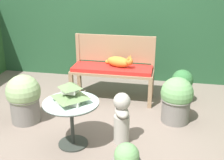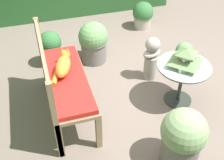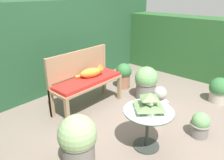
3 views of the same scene
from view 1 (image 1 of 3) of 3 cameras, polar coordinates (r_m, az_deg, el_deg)
The scene contains 11 objects.
ground at distance 3.83m, azimuth -2.44°, elevation -9.40°, with size 30.00×30.00×0.00m, color #75665B.
foliage_hedge_back at distance 5.74m, azimuth 3.06°, elevation 10.46°, with size 6.40×0.97×1.79m, color #234C2D.
garden_bench at distance 4.44m, azimuth 0.06°, elevation 1.75°, with size 1.30×0.47×0.55m.
bench_backrest at distance 4.57m, azimuth 0.58°, elevation 5.57°, with size 1.30×0.06×1.01m.
cat at distance 4.38m, azimuth 1.54°, elevation 3.73°, with size 0.47×0.31×0.21m.
patio_table at distance 3.28m, azimuth -8.24°, elevation -6.33°, with size 0.65×0.65×0.56m.
pagoda_birdhouse at distance 3.19m, azimuth -8.45°, elevation -2.74°, with size 0.35×0.35×0.24m.
garden_bust at distance 3.34m, azimuth 1.98°, elevation -7.53°, with size 0.25×0.32×0.65m.
potted_plant_bench_right at distance 4.51m, azimuth 14.01°, elevation -1.03°, with size 0.33×0.33×0.55m.
potted_plant_table_far at distance 3.99m, azimuth -17.44°, elevation -3.51°, with size 0.46×0.46×0.67m.
potted_plant_path_edge at distance 3.91m, azimuth 12.96°, elevation -3.85°, with size 0.44×0.44×0.64m.
Camera 1 is at (0.80, -3.21, 1.92)m, focal length 45.00 mm.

